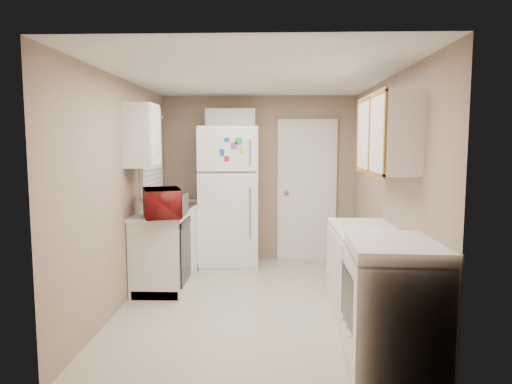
{
  "coord_description": "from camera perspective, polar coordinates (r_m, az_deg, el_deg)",
  "views": [
    {
      "loc": [
        0.17,
        -4.79,
        1.73
      ],
      "look_at": [
        0.0,
        0.5,
        1.15
      ],
      "focal_mm": 32.0,
      "sensor_mm": 36.0,
      "label": 1
    }
  ],
  "objects": [
    {
      "name": "wall_back",
      "position": [
        6.72,
        0.39,
        1.72
      ],
      "size": [
        2.8,
        2.8,
        0.0
      ],
      "primitive_type": "plane",
      "color": "gray",
      "rests_on": "floor"
    },
    {
      "name": "microwave",
      "position": [
        5.16,
        -11.62,
        -1.45
      ],
      "size": [
        0.64,
        0.49,
        0.38
      ],
      "primitive_type": "imported",
      "rotation": [
        0.0,
        0.0,
        1.9
      ],
      "color": "maroon",
      "rests_on": "left_counter"
    },
    {
      "name": "sink",
      "position": [
        6.04,
        -10.31,
        -2.13
      ],
      "size": [
        0.54,
        0.74,
        0.16
      ],
      "primitive_type": "cube",
      "color": "gray",
      "rests_on": "left_counter"
    },
    {
      "name": "window_blinds",
      "position": [
        6.04,
        -12.87,
        4.86
      ],
      "size": [
        0.1,
        0.98,
        1.08
      ],
      "primitive_type": "cube",
      "color": "silver",
      "rests_on": "wall_left"
    },
    {
      "name": "ceiling",
      "position": [
        4.84,
        -0.2,
        14.2
      ],
      "size": [
        3.8,
        3.8,
        0.0
      ],
      "primitive_type": "plane",
      "color": "white",
      "rests_on": "floor"
    },
    {
      "name": "cabinet_over_fridge",
      "position": [
        6.58,
        -3.16,
        8.59
      ],
      "size": [
        0.7,
        0.3,
        0.4
      ],
      "primitive_type": "cube",
      "color": "silver",
      "rests_on": "wall_back"
    },
    {
      "name": "dishwasher",
      "position": [
        5.33,
        -8.87,
        -7.27
      ],
      "size": [
        0.03,
        0.58,
        0.72
      ],
      "primitive_type": "cube",
      "color": "black",
      "rests_on": "floor"
    },
    {
      "name": "left_counter",
      "position": [
        5.97,
        -10.54,
        -6.23
      ],
      "size": [
        0.6,
        1.8,
        0.9
      ],
      "primitive_type": "cube",
      "color": "silver",
      "rests_on": "floor"
    },
    {
      "name": "soap_bottle",
      "position": [
        6.49,
        -9.91,
        -0.31
      ],
      "size": [
        0.13,
        0.13,
        0.22
      ],
      "primitive_type": "imported",
      "rotation": [
        0.0,
        0.0,
        -0.37
      ],
      "color": "white",
      "rests_on": "left_counter"
    },
    {
      "name": "refrigerator",
      "position": [
        6.44,
        -3.42,
        -0.53
      ],
      "size": [
        0.85,
        0.83,
        1.94
      ],
      "primitive_type": "cube",
      "rotation": [
        0.0,
        0.0,
        0.06
      ],
      "color": "white",
      "rests_on": "floor"
    },
    {
      "name": "right_counter",
      "position": [
        4.29,
        14.53,
        -11.29
      ],
      "size": [
        0.6,
        2.0,
        0.9
      ],
      "primitive_type": "cube",
      "color": "silver",
      "rests_on": "floor"
    },
    {
      "name": "upper_cabinet_right",
      "position": [
        4.43,
        16.07,
        6.92
      ],
      "size": [
        0.3,
        1.2,
        0.7
      ],
      "primitive_type": "cube",
      "color": "silver",
      "rests_on": "wall_right"
    },
    {
      "name": "floor",
      "position": [
        5.1,
        -0.19,
        -13.58
      ],
      "size": [
        3.8,
        3.8,
        0.0
      ],
      "primitive_type": "plane",
      "color": "beige",
      "rests_on": "ground"
    },
    {
      "name": "wall_front",
      "position": [
        2.95,
        -1.54,
        -4.09
      ],
      "size": [
        2.8,
        2.8,
        0.0
      ],
      "primitive_type": "plane",
      "color": "gray",
      "rests_on": "floor"
    },
    {
      "name": "wall_left",
      "position": [
        5.07,
        -16.2,
        0.01
      ],
      "size": [
        3.8,
        3.8,
        0.0
      ],
      "primitive_type": "plane",
      "color": "gray",
      "rests_on": "floor"
    },
    {
      "name": "stove",
      "position": [
        3.69,
        16.91,
        -13.4
      ],
      "size": [
        0.72,
        0.87,
        1.01
      ],
      "primitive_type": "cube",
      "rotation": [
        0.0,
        0.0,
        -0.05
      ],
      "color": "white",
      "rests_on": "floor"
    },
    {
      "name": "upper_cabinet_left",
      "position": [
        5.21,
        -14.07,
        6.83
      ],
      "size": [
        0.3,
        0.45,
        0.7
      ],
      "primitive_type": "cube",
      "color": "silver",
      "rests_on": "wall_left"
    },
    {
      "name": "interior_door",
      "position": [
        6.71,
        6.37,
        0.13
      ],
      "size": [
        0.86,
        0.06,
        2.08
      ],
      "primitive_type": "cube",
      "color": "white",
      "rests_on": "floor"
    },
    {
      "name": "wall_right",
      "position": [
        4.98,
        16.13,
        -0.11
      ],
      "size": [
        3.8,
        3.8,
        0.0
      ],
      "primitive_type": "plane",
      "color": "gray",
      "rests_on": "floor"
    }
  ]
}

